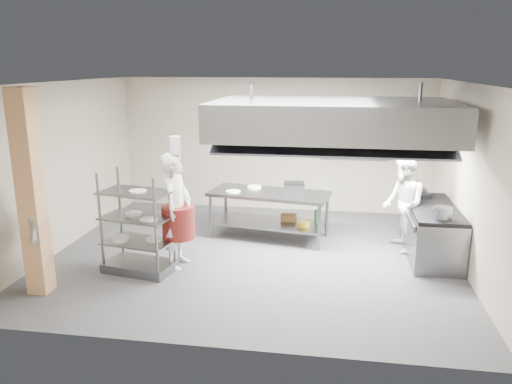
% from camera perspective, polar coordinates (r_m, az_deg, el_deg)
% --- Properties ---
extents(floor, '(7.00, 7.00, 0.00)m').
position_cam_1_polar(floor, '(8.92, -0.29, -7.24)').
color(floor, '#303032').
rests_on(floor, ground).
extents(ceiling, '(7.00, 7.00, 0.00)m').
position_cam_1_polar(ceiling, '(8.29, -0.32, 12.39)').
color(ceiling, silver).
rests_on(ceiling, wall_back).
extents(wall_back, '(7.00, 0.00, 7.00)m').
position_cam_1_polar(wall_back, '(11.40, 2.12, 5.38)').
color(wall_back, '#A29581').
rests_on(wall_back, ground).
extents(wall_left, '(0.00, 6.00, 6.00)m').
position_cam_1_polar(wall_left, '(9.67, -21.26, 2.75)').
color(wall_left, '#A29581').
rests_on(wall_left, ground).
extents(wall_right, '(0.00, 6.00, 6.00)m').
position_cam_1_polar(wall_right, '(8.65, 23.23, 1.27)').
color(wall_right, '#A29581').
rests_on(wall_right, ground).
extents(column, '(0.30, 0.30, 3.00)m').
position_cam_1_polar(column, '(7.79, -24.31, -0.22)').
color(column, '#E1A673').
rests_on(column, floor).
extents(exhaust_hood, '(4.00, 2.50, 0.60)m').
position_cam_1_polar(exhaust_hood, '(8.63, 8.76, 8.31)').
color(exhaust_hood, gray).
rests_on(exhaust_hood, ceiling).
extents(hood_strip_a, '(1.60, 0.12, 0.04)m').
position_cam_1_polar(hood_strip_a, '(8.72, 2.72, 6.40)').
color(hood_strip_a, white).
rests_on(hood_strip_a, exhaust_hood).
extents(hood_strip_b, '(1.60, 0.12, 0.04)m').
position_cam_1_polar(hood_strip_b, '(8.71, 14.64, 5.95)').
color(hood_strip_b, white).
rests_on(hood_strip_b, exhaust_hood).
extents(wall_shelf, '(1.50, 0.28, 0.04)m').
position_cam_1_polar(wall_shelf, '(11.18, 11.26, 4.92)').
color(wall_shelf, gray).
rests_on(wall_shelf, wall_back).
extents(island, '(2.40, 1.30, 0.91)m').
position_cam_1_polar(island, '(9.69, 1.50, -2.62)').
color(island, slate).
rests_on(island, floor).
extents(island_worktop, '(2.40, 1.30, 0.06)m').
position_cam_1_polar(island_worktop, '(9.57, 1.52, -0.19)').
color(island_worktop, gray).
rests_on(island_worktop, island).
extents(island_undershelf, '(2.21, 1.18, 0.04)m').
position_cam_1_polar(island_undershelf, '(9.73, 1.49, -3.49)').
color(island_undershelf, slate).
rests_on(island_undershelf, island).
extents(pass_rack, '(1.20, 0.84, 1.65)m').
position_cam_1_polar(pass_rack, '(8.24, -13.41, -3.42)').
color(pass_rack, gray).
rests_on(pass_rack, floor).
extents(cooking_range, '(0.80, 2.00, 0.84)m').
position_cam_1_polar(cooking_range, '(9.31, 19.34, -4.40)').
color(cooking_range, gray).
rests_on(cooking_range, floor).
extents(range_top, '(0.78, 1.96, 0.06)m').
position_cam_1_polar(range_top, '(9.18, 19.57, -1.74)').
color(range_top, black).
rests_on(range_top, cooking_range).
extents(chef_head, '(0.52, 0.74, 1.92)m').
position_cam_1_polar(chef_head, '(8.28, -9.06, -2.12)').
color(chef_head, white).
rests_on(chef_head, floor).
extents(chef_line, '(0.78, 0.94, 1.74)m').
position_cam_1_polar(chef_line, '(9.28, 16.47, -1.33)').
color(chef_line, white).
rests_on(chef_line, floor).
extents(chef_plating, '(0.83, 1.11, 1.75)m').
position_cam_1_polar(chef_plating, '(8.16, -23.71, -4.08)').
color(chef_plating, white).
rests_on(chef_plating, floor).
extents(griddle, '(0.43, 0.35, 0.20)m').
position_cam_1_polar(griddle, '(9.44, 4.35, 0.38)').
color(griddle, slate).
rests_on(griddle, island_worktop).
extents(wicker_basket, '(0.30, 0.21, 0.13)m').
position_cam_1_polar(wicker_basket, '(9.76, 3.75, -2.93)').
color(wicker_basket, brown).
rests_on(wicker_basket, island_undershelf).
extents(stockpot, '(0.29, 0.29, 0.20)m').
position_cam_1_polar(stockpot, '(8.46, 20.53, -2.27)').
color(stockpot, gray).
rests_on(stockpot, range_top).
extents(plate_stack, '(0.28, 0.28, 0.05)m').
position_cam_1_polar(plate_stack, '(8.33, -13.29, -5.35)').
color(plate_stack, white).
rests_on(plate_stack, pass_rack).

